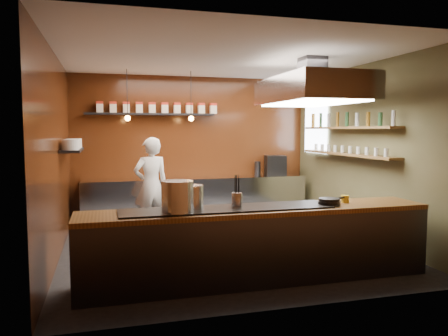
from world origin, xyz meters
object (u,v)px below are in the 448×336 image
object	(u,v)px
extractor_hood	(312,90)
stockpot_small	(191,197)
espresso_machine	(275,165)
chef	(151,185)
stockpot_large	(177,196)

from	to	relation	value
extractor_hood	stockpot_small	world-z (taller)	extractor_hood
extractor_hood	stockpot_small	bearing A→B (deg)	-152.28
stockpot_small	espresso_machine	size ratio (longest dim) A/B	0.71
extractor_hood	chef	xyz separation A→B (m)	(-2.33, 1.71, -1.63)
extractor_hood	stockpot_large	size ratio (longest dim) A/B	5.39
extractor_hood	stockpot_small	distance (m)	2.80
stockpot_large	stockpot_small	size ratio (longest dim) A/B	1.23
espresso_machine	chef	bearing A→B (deg)	-151.51
stockpot_small	extractor_hood	bearing A→B (deg)	27.72
stockpot_large	stockpot_small	distance (m)	0.26
espresso_machine	stockpot_large	bearing A→B (deg)	-115.33
chef	stockpot_small	bearing A→B (deg)	82.46
stockpot_small	chef	xyz separation A→B (m)	(-0.19, 2.83, -0.21)
stockpot_large	stockpot_small	bearing A→B (deg)	42.57
chef	stockpot_large	bearing A→B (deg)	78.65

